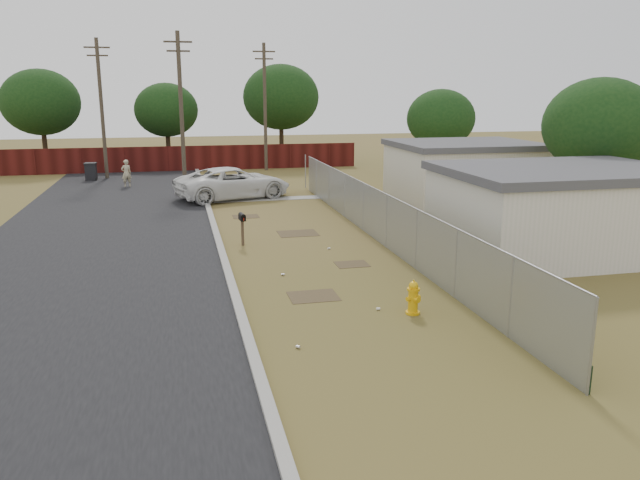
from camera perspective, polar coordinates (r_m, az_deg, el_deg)
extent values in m
plane|color=brown|center=(22.78, -1.34, -1.09)|extent=(120.00, 120.00, 0.00)
cube|color=black|center=(30.30, -18.55, 1.91)|extent=(9.00, 60.00, 0.02)
cube|color=#A19F96|center=(30.17, -10.03, 2.46)|extent=(0.25, 60.00, 0.12)
cube|color=#A19F96|center=(33.88, -5.28, 3.74)|extent=(6.20, 1.00, 0.03)
cylinder|color=gray|center=(13.08, 23.62, -8.97)|extent=(0.06, 0.06, 2.00)
cylinder|color=gray|center=(15.42, 17.06, -5.04)|extent=(0.06, 0.06, 2.00)
cylinder|color=gray|center=(17.95, 12.34, -2.14)|extent=(0.06, 0.06, 2.00)
cylinder|color=gray|center=(20.61, 8.82, 0.04)|extent=(0.06, 0.06, 2.00)
cylinder|color=gray|center=(23.35, 6.12, 1.72)|extent=(0.06, 0.06, 2.00)
cylinder|color=gray|center=(26.15, 3.99, 3.04)|extent=(0.06, 0.06, 2.00)
cylinder|color=gray|center=(28.99, 2.26, 4.10)|extent=(0.06, 0.06, 2.00)
cylinder|color=gray|center=(31.86, 0.85, 4.97)|extent=(0.06, 0.06, 2.00)
cylinder|color=gray|center=(34.75, -0.34, 5.69)|extent=(0.06, 0.06, 2.00)
cylinder|color=gray|center=(37.66, -1.34, 6.30)|extent=(0.06, 0.06, 2.00)
cylinder|color=gray|center=(24.10, 5.40, 4.53)|extent=(0.04, 26.00, 0.04)
cube|color=gray|center=(24.28, 5.35, 2.20)|extent=(0.01, 26.00, 2.00)
cube|color=black|center=(24.45, 5.45, 0.59)|extent=(0.03, 26.00, 0.60)
cube|color=#49130F|center=(46.87, -14.93, 7.16)|extent=(30.00, 0.12, 1.80)
cylinder|color=#473D2F|center=(37.61, -12.56, 11.33)|extent=(0.24, 0.24, 9.00)
cube|color=#473D2F|center=(37.69, -12.87, 17.26)|extent=(1.60, 0.10, 0.10)
cube|color=#473D2F|center=(37.65, -12.83, 16.50)|extent=(1.30, 0.10, 0.10)
cylinder|color=#473D2F|center=(43.85, -19.33, 11.17)|extent=(0.24, 0.24, 9.00)
cube|color=#473D2F|center=(43.91, -19.74, 16.25)|extent=(1.60, 0.10, 0.10)
cube|color=#473D2F|center=(43.88, -19.68, 15.60)|extent=(1.30, 0.10, 0.10)
cylinder|color=#473D2F|center=(46.06, -5.05, 11.94)|extent=(0.24, 0.24, 9.00)
cube|color=#473D2F|center=(46.12, -5.15, 16.79)|extent=(1.60, 0.10, 0.10)
cube|color=#473D2F|center=(46.09, -5.14, 16.17)|extent=(1.30, 0.10, 0.10)
cube|color=silver|center=(24.14, 21.10, 2.24)|extent=(8.00, 6.00, 2.80)
cube|color=#48484D|center=(23.91, 21.42, 5.88)|extent=(8.32, 6.24, 0.30)
cube|color=silver|center=(34.31, 13.01, 5.92)|extent=(7.00, 6.00, 2.80)
cube|color=#48484D|center=(34.15, 13.15, 8.49)|extent=(7.28, 6.24, 0.30)
cylinder|color=#342817|center=(51.65, -23.84, 7.86)|extent=(0.36, 0.36, 3.30)
ellipsoid|color=black|center=(51.50, -24.18, 11.42)|extent=(5.70, 5.70, 4.84)
cylinder|color=#342817|center=(51.78, -13.70, 8.39)|extent=(0.36, 0.36, 2.86)
ellipsoid|color=black|center=(51.62, -13.88, 11.47)|extent=(4.94, 4.94, 4.20)
cylinder|color=#342817|center=(51.44, -3.54, 9.08)|extent=(0.36, 0.36, 3.52)
ellipsoid|color=black|center=(51.29, -3.60, 12.91)|extent=(6.08, 6.08, 5.17)
cylinder|color=#342817|center=(43.48, 10.83, 7.46)|extent=(0.36, 0.36, 2.64)
ellipsoid|color=black|center=(43.29, 10.98, 10.86)|extent=(4.56, 4.56, 3.88)
cylinder|color=#342817|center=(31.03, 23.70, 4.40)|extent=(0.36, 0.36, 2.86)
ellipsoid|color=black|center=(30.76, 24.20, 9.53)|extent=(4.94, 4.94, 4.20)
cylinder|color=#E5AC0C|center=(16.76, 8.47, -6.58)|extent=(0.47, 0.47, 0.07)
cylinder|color=#E5AC0C|center=(16.65, 8.51, -5.51)|extent=(0.33, 0.33, 0.64)
cylinder|color=#E5AC0C|center=(16.55, 8.54, -4.47)|extent=(0.43, 0.43, 0.05)
sphere|color=#E5AC0C|center=(16.52, 8.55, -4.18)|extent=(0.32, 0.32, 0.25)
cylinder|color=#E5AC0C|center=(16.48, 8.57, -3.75)|extent=(0.06, 0.06, 0.07)
cylinder|color=#E5AC0C|center=(16.53, 8.10, -5.36)|extent=(0.14, 0.15, 0.12)
cylinder|color=#E5AC0C|center=(16.72, 8.92, -5.17)|extent=(0.14, 0.15, 0.12)
cylinder|color=#E5AC0C|center=(16.52, 8.85, -5.41)|extent=(0.19, 0.17, 0.15)
cube|color=brown|center=(23.80, -7.09, 0.73)|extent=(0.10, 0.10, 1.03)
cube|color=black|center=(23.69, -7.13, 2.02)|extent=(0.24, 0.51, 0.19)
cylinder|color=black|center=(23.67, -7.14, 2.24)|extent=(0.24, 0.51, 0.19)
cube|color=red|center=(23.43, -6.99, 1.89)|extent=(0.03, 0.04, 0.10)
imported|color=silver|center=(34.18, -7.92, 5.19)|extent=(6.78, 4.65, 1.72)
imported|color=tan|center=(39.87, -17.29, 5.85)|extent=(0.70, 0.58, 1.66)
cube|color=black|center=(43.58, -20.20, 5.85)|extent=(0.70, 0.70, 1.08)
cube|color=black|center=(43.52, -20.26, 6.58)|extent=(0.77, 0.77, 0.09)
cylinder|color=black|center=(43.25, -19.79, 5.26)|extent=(0.06, 0.23, 0.22)
cylinder|color=white|center=(16.91, 5.35, -6.28)|extent=(0.11, 0.09, 0.07)
cylinder|color=silver|center=(19.90, -3.41, -3.17)|extent=(0.11, 0.09, 0.07)
cylinder|color=white|center=(23.11, 0.82, -0.77)|extent=(0.12, 0.10, 0.07)
cylinder|color=silver|center=(14.47, -2.01, -9.74)|extent=(0.12, 0.12, 0.07)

